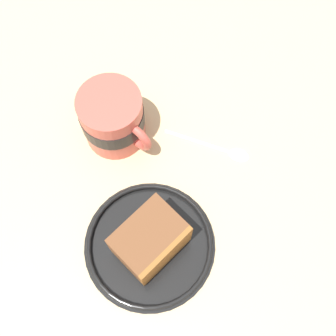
% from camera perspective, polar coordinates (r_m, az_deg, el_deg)
% --- Properties ---
extents(ground_plane, '(1.11, 1.11, 0.02)m').
position_cam_1_polar(ground_plane, '(0.60, -4.88, -7.00)').
color(ground_plane, tan).
extents(small_plate, '(0.18, 0.18, 0.01)m').
position_cam_1_polar(small_plate, '(0.58, -2.52, -10.14)').
color(small_plate, black).
rests_on(small_plate, ground_plane).
extents(cake_slice, '(0.09, 0.10, 0.07)m').
position_cam_1_polar(cake_slice, '(0.54, -2.47, -9.61)').
color(cake_slice, brown).
rests_on(cake_slice, small_plate).
extents(tea_mug, '(0.11, 0.09, 0.09)m').
position_cam_1_polar(tea_mug, '(0.60, -7.37, 6.59)').
color(tea_mug, '#BF4C3F').
rests_on(tea_mug, ground_plane).
extents(teaspoon, '(0.09, 0.11, 0.01)m').
position_cam_1_polar(teaspoon, '(0.63, 7.50, 2.46)').
color(teaspoon, silver).
rests_on(teaspoon, ground_plane).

